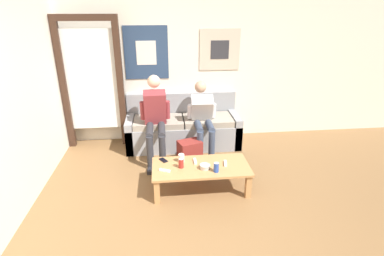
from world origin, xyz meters
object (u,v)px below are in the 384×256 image
object	(u,v)px
game_controller_near_left	(225,163)
cell_phone	(163,160)
coffee_table	(201,169)
person_seated_adult	(155,115)
ceramic_bowl	(205,166)
backpack	(190,154)
pillar_candle	(181,158)
couch	(183,128)
drink_can_red	(181,163)
drink_can_blue	(216,167)
person_seated_teen	(203,116)
game_controller_far_center	(165,170)
game_controller_near_right	(195,161)

from	to	relation	value
game_controller_near_left	cell_phone	world-z (taller)	game_controller_near_left
coffee_table	person_seated_adult	world-z (taller)	person_seated_adult
person_seated_adult	ceramic_bowl	world-z (taller)	person_seated_adult
backpack	game_controller_near_left	distance (m)	0.78
pillar_candle	cell_phone	size ratio (longest dim) A/B	0.80
pillar_candle	ceramic_bowl	bearing A→B (deg)	-36.64
couch	drink_can_red	bearing A→B (deg)	-95.44
ceramic_bowl	drink_can_blue	size ratio (longest dim) A/B	1.12
person_seated_teen	backpack	size ratio (longest dim) A/B	2.88
person_seated_adult	backpack	xyz separation A→B (m)	(0.50, -0.36, -0.51)
coffee_table	game_controller_far_center	distance (m)	0.48
coffee_table	person_seated_teen	distance (m)	1.16
pillar_candle	game_controller_far_center	xyz separation A→B (m)	(-0.23, -0.23, -0.04)
backpack	drink_can_blue	world-z (taller)	drink_can_blue
cell_phone	game_controller_far_center	bearing A→B (deg)	-87.82
pillar_candle	drink_can_red	world-z (taller)	drink_can_red
drink_can_red	game_controller_far_center	xyz separation A→B (m)	(-0.21, -0.07, -0.05)
person_seated_teen	backpack	distance (m)	0.68
game_controller_near_left	drink_can_red	bearing A→B (deg)	-177.15
coffee_table	pillar_candle	world-z (taller)	pillar_candle
couch	backpack	world-z (taller)	couch
person_seated_teen	cell_phone	xyz separation A→B (m)	(-0.65, -0.90, -0.28)
person_seated_adult	cell_phone	distance (m)	0.90
person_seated_adult	drink_can_red	distance (m)	1.12
person_seated_adult	drink_can_red	xyz separation A→B (m)	(0.32, -1.04, -0.29)
person_seated_teen	drink_can_blue	xyz separation A→B (m)	(-0.01, -1.26, -0.23)
ceramic_bowl	cell_phone	xyz separation A→B (m)	(-0.52, 0.27, -0.03)
ceramic_bowl	game_controller_near_left	bearing A→B (deg)	16.72
backpack	game_controller_near_left	world-z (taller)	backpack
backpack	game_controller_far_center	world-z (taller)	backpack
drink_can_blue	game_controller_far_center	world-z (taller)	drink_can_blue
person_seated_adult	pillar_candle	size ratio (longest dim) A/B	10.65
drink_can_red	game_controller_far_center	size ratio (longest dim) A/B	0.86
person_seated_teen	ceramic_bowl	world-z (taller)	person_seated_teen
person_seated_adult	couch	bearing A→B (deg)	41.27
coffee_table	person_seated_adult	size ratio (longest dim) A/B	0.98
person_seated_teen	cell_phone	size ratio (longest dim) A/B	7.48
drink_can_blue	drink_can_red	world-z (taller)	same
coffee_table	backpack	distance (m)	0.67
ceramic_bowl	couch	bearing A→B (deg)	96.13
ceramic_bowl	game_controller_near_left	xyz separation A→B (m)	(0.28, 0.09, -0.02)
game_controller_near_right	game_controller_far_center	size ratio (longest dim) A/B	1.00
coffee_table	drink_can_red	bearing A→B (deg)	-176.08
backpack	drink_can_red	distance (m)	0.73
game_controller_far_center	couch	bearing A→B (deg)	77.01
couch	drink_can_blue	distance (m)	1.62
couch	game_controller_near_left	world-z (taller)	couch
game_controller_near_right	cell_phone	xyz separation A→B (m)	(-0.42, 0.08, -0.01)
person_seated_teen	drink_can_red	bearing A→B (deg)	-111.19
game_controller_near_left	game_controller_far_center	bearing A→B (deg)	-172.81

